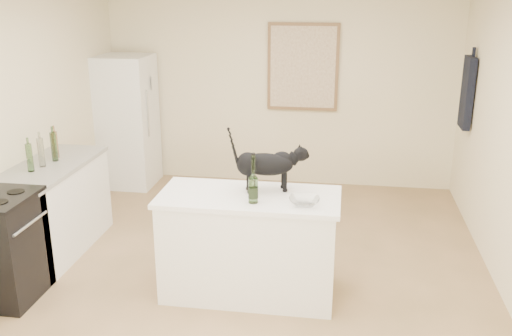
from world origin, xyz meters
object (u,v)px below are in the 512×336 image
object	(u,v)px
fridge	(127,121)
black_cat	(266,167)
glass_bowl	(304,201)
wine_bottle	(253,181)
stove	(0,249)

from	to	relation	value
fridge	black_cat	distance (m)	3.27
fridge	glass_bowl	xyz separation A→B (m)	(2.52, -2.70, 0.08)
fridge	wine_bottle	size ratio (longest dim) A/B	4.71
stove	fridge	world-z (taller)	fridge
stove	black_cat	distance (m)	2.33
fridge	glass_bowl	distance (m)	3.69
stove	glass_bowl	distance (m)	2.57
glass_bowl	fridge	bearing A→B (deg)	132.99
black_cat	glass_bowl	size ratio (longest dim) A/B	2.47
wine_bottle	glass_bowl	distance (m)	0.43
stove	black_cat	size ratio (longest dim) A/B	1.51
fridge	glass_bowl	size ratio (longest dim) A/B	7.06
stove	wine_bottle	bearing A→B (deg)	6.35
stove	wine_bottle	xyz separation A→B (m)	(2.11, 0.23, 0.63)
stove	wine_bottle	distance (m)	2.22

